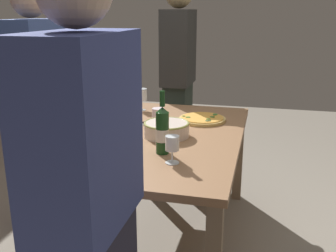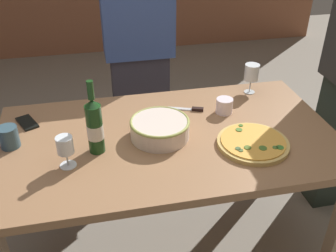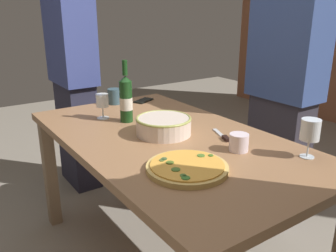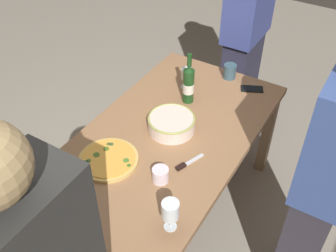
{
  "view_description": "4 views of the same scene",
  "coord_description": "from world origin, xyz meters",
  "px_view_note": "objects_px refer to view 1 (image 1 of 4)",
  "views": [
    {
      "loc": [
        -2.27,
        -0.56,
        1.49
      ],
      "look_at": [
        0.0,
        0.0,
        0.8
      ],
      "focal_mm": 42.2,
      "sensor_mm": 36.0,
      "label": 1
    },
    {
      "loc": [
        -0.32,
        -1.49,
        1.76
      ],
      "look_at": [
        0.0,
        0.0,
        0.8
      ],
      "focal_mm": 41.34,
      "sensor_mm": 36.0,
      "label": 2
    },
    {
      "loc": [
        1.36,
        -0.94,
        1.36
      ],
      "look_at": [
        0.0,
        0.0,
        0.8
      ],
      "focal_mm": 38.04,
      "sensor_mm": 36.0,
      "label": 3
    },
    {
      "loc": [
        1.47,
        0.89,
        2.29
      ],
      "look_at": [
        0.0,
        0.0,
        0.8
      ],
      "focal_mm": 42.44,
      "sensor_mm": 36.0,
      "label": 4
    }
  ],
  "objects_px": {
    "dining_table": "(168,148)",
    "person_guest_left": "(40,112)",
    "wine_bottle": "(162,130)",
    "person_host": "(178,81)",
    "pizza": "(202,119)",
    "cell_phone": "(84,170)",
    "pizza_knife": "(143,124)",
    "person_guest_right": "(89,217)",
    "wine_glass_by_bottle": "(172,144)",
    "serving_bowl": "(167,129)",
    "cup_ceramic": "(158,114)",
    "cup_amber": "(117,169)",
    "wine_glass_near_pizza": "(142,96)"
  },
  "relations": [
    {
      "from": "dining_table",
      "to": "person_guest_left",
      "type": "bearing_deg",
      "value": 90.51
    },
    {
      "from": "wine_bottle",
      "to": "person_host",
      "type": "relative_size",
      "value": 0.2
    },
    {
      "from": "pizza",
      "to": "cell_phone",
      "type": "height_order",
      "value": "pizza"
    },
    {
      "from": "person_guest_left",
      "to": "pizza_knife",
      "type": "bearing_deg",
      "value": 14.23
    },
    {
      "from": "person_host",
      "to": "person_guest_right",
      "type": "distance_m",
      "value": 2.37
    },
    {
      "from": "wine_glass_by_bottle",
      "to": "cell_phone",
      "type": "xyz_separation_m",
      "value": [
        -0.2,
        0.39,
        -0.09
      ]
    },
    {
      "from": "pizza",
      "to": "serving_bowl",
      "type": "relative_size",
      "value": 1.17
    },
    {
      "from": "dining_table",
      "to": "cup_ceramic",
      "type": "xyz_separation_m",
      "value": [
        0.33,
        0.15,
        0.13
      ]
    },
    {
      "from": "pizza",
      "to": "cup_ceramic",
      "type": "bearing_deg",
      "value": 95.64
    },
    {
      "from": "serving_bowl",
      "to": "person_guest_left",
      "type": "relative_size",
      "value": 0.17
    },
    {
      "from": "person_host",
      "to": "person_guest_left",
      "type": "bearing_deg",
      "value": -40.11
    },
    {
      "from": "cup_amber",
      "to": "wine_glass_near_pizza",
      "type": "bearing_deg",
      "value": 12.52
    },
    {
      "from": "serving_bowl",
      "to": "wine_bottle",
      "type": "height_order",
      "value": "wine_bottle"
    },
    {
      "from": "cell_phone",
      "to": "pizza_knife",
      "type": "relative_size",
      "value": 0.79
    },
    {
      "from": "dining_table",
      "to": "person_guest_right",
      "type": "height_order",
      "value": "person_guest_right"
    },
    {
      "from": "pizza",
      "to": "person_guest_left",
      "type": "relative_size",
      "value": 0.19
    },
    {
      "from": "dining_table",
      "to": "serving_bowl",
      "type": "relative_size",
      "value": 5.75
    },
    {
      "from": "pizza",
      "to": "cup_ceramic",
      "type": "height_order",
      "value": "cup_ceramic"
    },
    {
      "from": "wine_bottle",
      "to": "person_guest_left",
      "type": "bearing_deg",
      "value": 70.79
    },
    {
      "from": "dining_table",
      "to": "cup_amber",
      "type": "bearing_deg",
      "value": 174.95
    },
    {
      "from": "pizza",
      "to": "cup_amber",
      "type": "relative_size",
      "value": 3.24
    },
    {
      "from": "cup_amber",
      "to": "wine_glass_by_bottle",
      "type": "bearing_deg",
      "value": -38.08
    },
    {
      "from": "cup_amber",
      "to": "pizza_knife",
      "type": "relative_size",
      "value": 0.55
    },
    {
      "from": "cup_ceramic",
      "to": "cup_amber",
      "type": "bearing_deg",
      "value": -175.0
    },
    {
      "from": "serving_bowl",
      "to": "wine_bottle",
      "type": "distance_m",
      "value": 0.31
    },
    {
      "from": "wine_glass_near_pizza",
      "to": "cell_phone",
      "type": "bearing_deg",
      "value": -175.76
    },
    {
      "from": "wine_bottle",
      "to": "cup_amber",
      "type": "relative_size",
      "value": 3.41
    },
    {
      "from": "cup_amber",
      "to": "person_host",
      "type": "relative_size",
      "value": 0.06
    },
    {
      "from": "serving_bowl",
      "to": "wine_glass_by_bottle",
      "type": "height_order",
      "value": "wine_glass_by_bottle"
    },
    {
      "from": "wine_bottle",
      "to": "wine_glass_near_pizza",
      "type": "xyz_separation_m",
      "value": [
        0.88,
        0.39,
        -0.01
      ]
    },
    {
      "from": "pizza",
      "to": "serving_bowl",
      "type": "height_order",
      "value": "serving_bowl"
    },
    {
      "from": "wine_bottle",
      "to": "cup_ceramic",
      "type": "height_order",
      "value": "wine_bottle"
    },
    {
      "from": "person_host",
      "to": "person_guest_left",
      "type": "height_order",
      "value": "person_host"
    },
    {
      "from": "person_guest_left",
      "to": "person_guest_right",
      "type": "height_order",
      "value": "person_guest_left"
    },
    {
      "from": "dining_table",
      "to": "wine_glass_by_bottle",
      "type": "xyz_separation_m",
      "value": [
        -0.46,
        -0.14,
        0.19
      ]
    },
    {
      "from": "cup_amber",
      "to": "cup_ceramic",
      "type": "distance_m",
      "value": 1.05
    },
    {
      "from": "person_guest_left",
      "to": "dining_table",
      "type": "bearing_deg",
      "value": -0.0
    },
    {
      "from": "cell_phone",
      "to": "person_guest_right",
      "type": "relative_size",
      "value": 0.09
    },
    {
      "from": "pizza",
      "to": "person_guest_right",
      "type": "distance_m",
      "value": 1.57
    },
    {
      "from": "person_host",
      "to": "wine_bottle",
      "type": "bearing_deg",
      "value": -0.14
    },
    {
      "from": "cup_ceramic",
      "to": "pizza_knife",
      "type": "relative_size",
      "value": 0.47
    },
    {
      "from": "wine_glass_by_bottle",
      "to": "cup_amber",
      "type": "distance_m",
      "value": 0.33
    },
    {
      "from": "pizza",
      "to": "cup_ceramic",
      "type": "xyz_separation_m",
      "value": [
        -0.03,
        0.31,
        0.03
      ]
    },
    {
      "from": "dining_table",
      "to": "cell_phone",
      "type": "relative_size",
      "value": 11.11
    },
    {
      "from": "person_guest_right",
      "to": "wine_glass_near_pizza",
      "type": "bearing_deg",
      "value": 10.6
    },
    {
      "from": "pizza",
      "to": "wine_bottle",
      "type": "xyz_separation_m",
      "value": [
        -0.69,
        0.11,
        0.12
      ]
    },
    {
      "from": "wine_glass_near_pizza",
      "to": "person_guest_left",
      "type": "relative_size",
      "value": 0.1
    },
    {
      "from": "cell_phone",
      "to": "pizza_knife",
      "type": "xyz_separation_m",
      "value": [
        0.83,
        -0.04,
        0.0
      ]
    },
    {
      "from": "wine_bottle",
      "to": "person_guest_left",
      "type": "distance_m",
      "value": 0.99
    },
    {
      "from": "cup_ceramic",
      "to": "cell_phone",
      "type": "distance_m",
      "value": 1.0
    }
  ]
}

